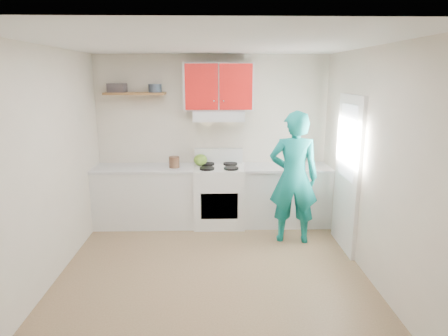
{
  "coord_description": "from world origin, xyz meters",
  "views": [
    {
      "loc": [
        0.02,
        -4.17,
        2.28
      ],
      "look_at": [
        0.15,
        0.55,
        1.15
      ],
      "focal_mm": 30.99,
      "sensor_mm": 36.0,
      "label": 1
    }
  ],
  "objects_px": {
    "stove": "(219,196)",
    "kettle": "(200,160)",
    "person": "(294,178)",
    "crock": "(174,163)",
    "tin": "(155,88)"
  },
  "relations": [
    {
      "from": "stove",
      "to": "kettle",
      "type": "distance_m",
      "value": 0.63
    },
    {
      "from": "stove",
      "to": "person",
      "type": "height_order",
      "value": "person"
    },
    {
      "from": "crock",
      "to": "kettle",
      "type": "bearing_deg",
      "value": 18.94
    },
    {
      "from": "kettle",
      "to": "person",
      "type": "height_order",
      "value": "person"
    },
    {
      "from": "tin",
      "to": "kettle",
      "type": "distance_m",
      "value": 1.27
    },
    {
      "from": "kettle",
      "to": "person",
      "type": "distance_m",
      "value": 1.51
    },
    {
      "from": "stove",
      "to": "tin",
      "type": "distance_m",
      "value": 1.9
    },
    {
      "from": "crock",
      "to": "person",
      "type": "height_order",
      "value": "person"
    },
    {
      "from": "crock",
      "to": "person",
      "type": "relative_size",
      "value": 0.1
    },
    {
      "from": "kettle",
      "to": "crock",
      "type": "height_order",
      "value": "kettle"
    },
    {
      "from": "tin",
      "to": "kettle",
      "type": "xyz_separation_m",
      "value": [
        0.66,
        -0.04,
        -1.09
      ]
    },
    {
      "from": "tin",
      "to": "kettle",
      "type": "relative_size",
      "value": 0.95
    },
    {
      "from": "tin",
      "to": "person",
      "type": "bearing_deg",
      "value": -22.4
    },
    {
      "from": "stove",
      "to": "tin",
      "type": "relative_size",
      "value": 4.61
    },
    {
      "from": "stove",
      "to": "crock",
      "type": "distance_m",
      "value": 0.86
    }
  ]
}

